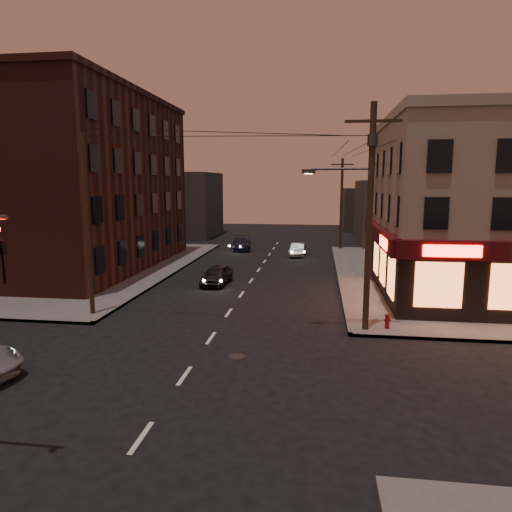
% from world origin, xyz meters
% --- Properties ---
extents(ground, '(120.00, 120.00, 0.00)m').
position_xyz_m(ground, '(0.00, 0.00, 0.00)').
color(ground, black).
rests_on(ground, ground).
extents(sidewalk_ne, '(24.00, 28.00, 0.15)m').
position_xyz_m(sidewalk_ne, '(18.00, 19.00, 0.07)').
color(sidewalk_ne, '#514F4C').
rests_on(sidewalk_ne, ground).
extents(sidewalk_nw, '(24.00, 28.00, 0.15)m').
position_xyz_m(sidewalk_nw, '(-18.00, 19.00, 0.07)').
color(sidewalk_nw, '#514F4C').
rests_on(sidewalk_nw, ground).
extents(brick_apartment, '(12.00, 20.00, 13.00)m').
position_xyz_m(brick_apartment, '(-14.50, 19.00, 6.65)').
color(brick_apartment, '#451E16').
rests_on(brick_apartment, sidewalk_nw).
extents(bg_building_ne_a, '(10.00, 12.00, 7.00)m').
position_xyz_m(bg_building_ne_a, '(14.00, 38.00, 3.50)').
color(bg_building_ne_a, '#3F3D3A').
rests_on(bg_building_ne_a, ground).
extents(bg_building_nw, '(9.00, 10.00, 8.00)m').
position_xyz_m(bg_building_nw, '(-13.00, 42.00, 4.00)').
color(bg_building_nw, '#3F3D3A').
rests_on(bg_building_nw, ground).
extents(bg_building_ne_b, '(8.00, 8.00, 6.00)m').
position_xyz_m(bg_building_ne_b, '(12.00, 52.00, 3.00)').
color(bg_building_ne_b, '#3F3D3A').
rests_on(bg_building_ne_b, ground).
extents(utility_pole_main, '(4.20, 0.44, 10.00)m').
position_xyz_m(utility_pole_main, '(6.68, 5.80, 5.76)').
color(utility_pole_main, '#382619').
rests_on(utility_pole_main, sidewalk_ne).
extents(utility_pole_far, '(0.26, 0.26, 9.00)m').
position_xyz_m(utility_pole_far, '(6.80, 32.00, 4.65)').
color(utility_pole_far, '#382619').
rests_on(utility_pole_far, sidewalk_ne).
extents(utility_pole_west, '(0.24, 0.24, 9.00)m').
position_xyz_m(utility_pole_west, '(-6.80, 6.50, 4.65)').
color(utility_pole_west, '#382619').
rests_on(utility_pole_west, sidewalk_nw).
extents(sedan_near, '(1.78, 3.90, 1.30)m').
position_xyz_m(sedan_near, '(-2.10, 14.56, 0.65)').
color(sedan_near, black).
rests_on(sedan_near, ground).
extents(sedan_mid, '(1.46, 3.66, 1.18)m').
position_xyz_m(sedan_mid, '(2.70, 27.40, 0.59)').
color(sedan_mid, slate).
rests_on(sedan_mid, ground).
extents(sedan_far, '(2.41, 4.69, 1.30)m').
position_xyz_m(sedan_far, '(-3.16, 30.64, 0.65)').
color(sedan_far, black).
rests_on(sedan_far, ground).
extents(fire_hydrant, '(0.32, 0.32, 0.70)m').
position_xyz_m(fire_hydrant, '(7.80, 6.00, 0.53)').
color(fire_hydrant, maroon).
rests_on(fire_hydrant, sidewalk_ne).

